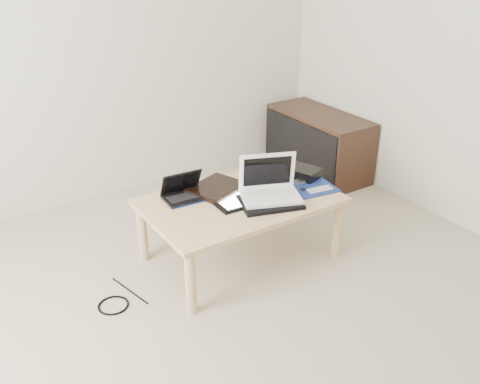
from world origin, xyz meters
TOP-DOWN VIEW (x-y plane):
  - ground at (0.00, 0.00)m, footprint 4.00×4.00m
  - coffee_table at (0.54, 0.71)m, footprint 1.10×0.70m
  - media_cabinet at (1.77, 1.45)m, footprint 0.41×0.90m
  - book at (0.48, 0.88)m, footprint 0.38×0.35m
  - netbook at (0.27, 0.90)m, footprint 0.25×0.19m
  - tablet at (0.50, 0.68)m, footprint 0.28×0.22m
  - remote at (0.63, 0.76)m, footprint 0.11×0.22m
  - neoprene_sleeve at (0.64, 0.56)m, footprint 0.40×0.34m
  - white_laptop at (0.68, 0.62)m, footprint 0.39×0.34m
  - motherboard at (0.99, 0.64)m, footprint 0.31×0.37m
  - gpu_box at (1.02, 0.79)m, footprint 0.24×0.33m
  - cable_coil at (0.41, 0.69)m, footprint 0.12×0.12m
  - floor_cable_coil at (-0.29, 0.68)m, footprint 0.20×0.20m
  - floor_cable_trail at (-0.17, 0.75)m, footprint 0.08×0.33m

SIDE VIEW (x-z plane):
  - ground at x=0.00m, z-range 0.00..0.00m
  - floor_cable_trail at x=-0.17m, z-range 0.00..0.01m
  - floor_cable_coil at x=-0.29m, z-range 0.00..0.01m
  - media_cabinet at x=1.77m, z-range 0.00..0.50m
  - coffee_table at x=0.54m, z-range 0.15..0.55m
  - motherboard at x=0.99m, z-range 0.40..0.41m
  - cable_coil at x=0.41m, z-range 0.40..0.41m
  - tablet at x=0.50m, z-range 0.40..0.41m
  - remote at x=0.63m, z-range 0.40..0.42m
  - neoprene_sleeve at x=0.64m, z-range 0.40..0.42m
  - book at x=0.48m, z-range 0.40..0.43m
  - gpu_box at x=1.02m, z-range 0.40..0.46m
  - netbook at x=0.27m, z-range 0.35..0.52m
  - white_laptop at x=0.68m, z-range 0.35..0.59m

